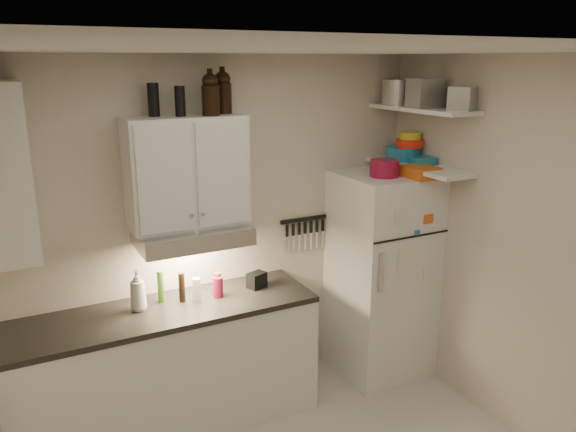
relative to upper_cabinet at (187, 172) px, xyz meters
name	(u,v)px	position (x,y,z in m)	size (l,w,h in m)	color
ceiling	(330,48)	(0.30, -1.33, 0.78)	(3.20, 3.00, 0.02)	silver
back_wall	(221,233)	(0.30, 0.18, -0.53)	(3.20, 0.02, 2.60)	beige
right_wall	(537,260)	(1.91, -1.33, -0.53)	(0.02, 3.00, 2.60)	beige
base_cabinet	(168,371)	(-0.25, -0.14, -1.39)	(2.10, 0.60, 0.88)	white
countertop	(164,312)	(-0.25, -0.14, -0.93)	(2.10, 0.62, 0.04)	black
upper_cabinet	(187,172)	(0.00, 0.00, 0.00)	(0.80, 0.33, 0.75)	white
range_hood	(193,235)	(0.00, -0.06, -0.44)	(0.76, 0.46, 0.12)	silver
fridge	(381,275)	(1.55, -0.18, -0.98)	(0.70, 0.68, 1.70)	white
shelf_hi	(422,109)	(1.75, -0.31, 0.38)	(0.30, 0.95, 0.03)	white
shelf_lo	(418,167)	(1.75, -0.31, -0.07)	(0.30, 0.95, 0.03)	white
knife_strip	(304,219)	(1.00, 0.15, -0.51)	(0.42, 0.02, 0.03)	black
dutch_oven	(384,168)	(1.47, -0.25, -0.06)	(0.22, 0.22, 0.13)	maroon
book_stack	(420,172)	(1.68, -0.42, -0.08)	(0.21, 0.26, 0.09)	#CD5E19
spice_jar	(395,169)	(1.56, -0.27, -0.07)	(0.06, 0.06, 0.11)	silver
stock_pot	(399,92)	(1.75, -0.02, 0.49)	(0.27, 0.27, 0.19)	silver
tin_a	(425,93)	(1.72, -0.37, 0.50)	(0.21, 0.19, 0.21)	#AAAAAD
tin_b	(463,99)	(1.81, -0.66, 0.47)	(0.16, 0.16, 0.16)	#AAAAAD
bowl_teal	(403,153)	(1.78, -0.08, 0.00)	(0.27, 0.27, 0.11)	teal
bowl_orange	(410,143)	(1.80, -0.13, 0.09)	(0.22, 0.22, 0.07)	red
bowl_yellow	(410,136)	(1.80, -0.13, 0.15)	(0.17, 0.17, 0.05)	gold
plates	(423,160)	(1.82, -0.29, -0.02)	(0.22, 0.22, 0.06)	teal
growler_a	(210,94)	(0.17, -0.06, 0.52)	(0.12, 0.12, 0.28)	black
growler_b	(223,92)	(0.30, 0.05, 0.52)	(0.12, 0.12, 0.29)	black
thermos_a	(180,101)	(-0.03, -0.02, 0.47)	(0.07, 0.07, 0.20)	black
thermos_b	(153,100)	(-0.18, 0.05, 0.48)	(0.07, 0.07, 0.21)	black
soap_bottle	(138,288)	(-0.40, -0.07, -0.75)	(0.12, 0.12, 0.32)	white
pepper_mill	(218,284)	(0.16, -0.08, -0.82)	(0.05, 0.05, 0.17)	brown
oil_bottle	(161,287)	(-0.23, -0.02, -0.79)	(0.04, 0.04, 0.23)	#376719
vinegar_bottle	(182,287)	(-0.10, -0.07, -0.80)	(0.04, 0.04, 0.21)	black
clear_bottle	(197,290)	(0.00, -0.11, -0.82)	(0.06, 0.06, 0.17)	silver
red_jar	(218,287)	(0.15, -0.11, -0.83)	(0.07, 0.07, 0.15)	maroon
caddy	(257,280)	(0.47, -0.08, -0.85)	(0.13, 0.10, 0.11)	black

